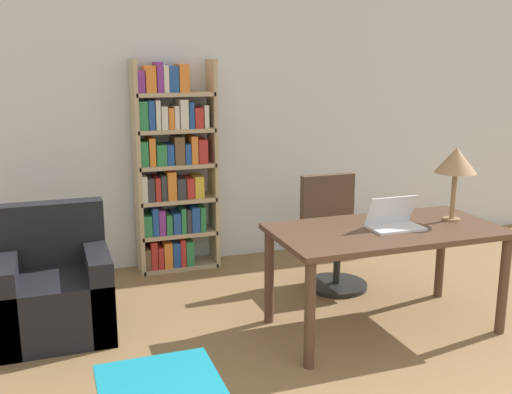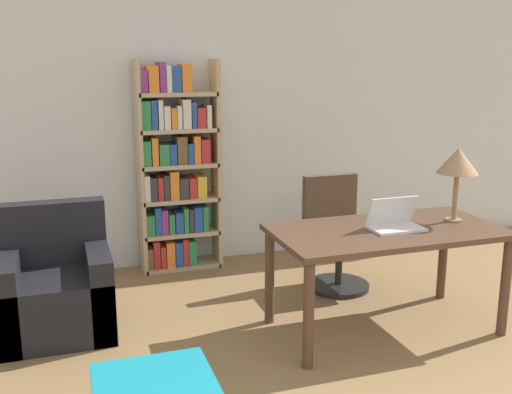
{
  "view_description": "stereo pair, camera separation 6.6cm",
  "coord_description": "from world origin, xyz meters",
  "px_view_note": "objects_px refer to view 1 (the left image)",
  "views": [
    {
      "loc": [
        -1.76,
        -0.94,
        1.91
      ],
      "look_at": [
        -0.45,
        2.78,
        1.0
      ],
      "focal_mm": 42.0,
      "sensor_mm": 36.0,
      "label": 1
    },
    {
      "loc": [
        -1.7,
        -0.96,
        1.91
      ],
      "look_at": [
        -0.45,
        2.78,
        1.0
      ],
      "focal_mm": 42.0,
      "sensor_mm": 36.0,
      "label": 2
    }
  ],
  "objects_px": {
    "table_lamp": "(456,162)",
    "office_chair": "(334,238)",
    "bookshelf": "(172,170)",
    "desk": "(386,241)",
    "armchair": "(54,292)",
    "laptop": "(394,221)"
  },
  "relations": [
    {
      "from": "bookshelf",
      "to": "laptop",
      "type": "bearing_deg",
      "value": -55.96
    },
    {
      "from": "armchair",
      "to": "desk",
      "type": "bearing_deg",
      "value": -17.48
    },
    {
      "from": "laptop",
      "to": "office_chair",
      "type": "height_order",
      "value": "laptop"
    },
    {
      "from": "table_lamp",
      "to": "armchair",
      "type": "xyz_separation_m",
      "value": [
        -2.81,
        0.68,
        -0.89
      ]
    },
    {
      "from": "laptop",
      "to": "armchair",
      "type": "relative_size",
      "value": 0.41
    },
    {
      "from": "office_chair",
      "to": "armchair",
      "type": "height_order",
      "value": "office_chair"
    },
    {
      "from": "office_chair",
      "to": "armchair",
      "type": "relative_size",
      "value": 1.05
    },
    {
      "from": "desk",
      "to": "table_lamp",
      "type": "distance_m",
      "value": 0.78
    },
    {
      "from": "desk",
      "to": "laptop",
      "type": "bearing_deg",
      "value": -24.04
    },
    {
      "from": "office_chair",
      "to": "laptop",
      "type": "bearing_deg",
      "value": -89.89
    },
    {
      "from": "armchair",
      "to": "bookshelf",
      "type": "distance_m",
      "value": 1.64
    },
    {
      "from": "table_lamp",
      "to": "desk",
      "type": "bearing_deg",
      "value": -177.21
    },
    {
      "from": "desk",
      "to": "office_chair",
      "type": "xyz_separation_m",
      "value": [
        0.04,
        0.89,
        -0.23
      ]
    },
    {
      "from": "armchair",
      "to": "bookshelf",
      "type": "relative_size",
      "value": 0.47
    },
    {
      "from": "laptop",
      "to": "office_chair",
      "type": "relative_size",
      "value": 0.39
    },
    {
      "from": "desk",
      "to": "office_chair",
      "type": "height_order",
      "value": "office_chair"
    },
    {
      "from": "table_lamp",
      "to": "bookshelf",
      "type": "xyz_separation_m",
      "value": [
        -1.73,
        1.74,
        -0.26
      ]
    },
    {
      "from": "table_lamp",
      "to": "office_chair",
      "type": "relative_size",
      "value": 0.57
    },
    {
      "from": "table_lamp",
      "to": "laptop",
      "type": "bearing_deg",
      "value": -174.84
    },
    {
      "from": "armchair",
      "to": "bookshelf",
      "type": "bearing_deg",
      "value": 44.37
    },
    {
      "from": "laptop",
      "to": "office_chair",
      "type": "xyz_separation_m",
      "value": [
        -0.0,
        0.9,
        -0.38
      ]
    },
    {
      "from": "armchair",
      "to": "bookshelf",
      "type": "xyz_separation_m",
      "value": [
        1.08,
        1.06,
        0.63
      ]
    }
  ]
}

